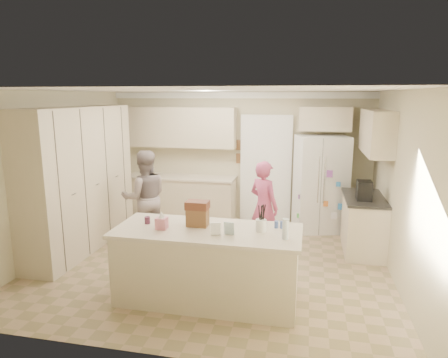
% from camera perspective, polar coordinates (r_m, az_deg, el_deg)
% --- Properties ---
extents(floor, '(5.20, 4.60, 0.02)m').
position_cam_1_polar(floor, '(6.29, -1.59, -11.92)').
color(floor, '#9B8062').
rests_on(floor, ground).
extents(ceiling, '(5.20, 4.60, 0.02)m').
position_cam_1_polar(ceiling, '(5.76, -1.74, 12.69)').
color(ceiling, white).
rests_on(ceiling, wall_back).
extents(wall_back, '(5.20, 0.02, 2.60)m').
position_cam_1_polar(wall_back, '(8.11, 2.19, 3.15)').
color(wall_back, beige).
rests_on(wall_back, ground).
extents(wall_front, '(5.20, 0.02, 2.60)m').
position_cam_1_polar(wall_front, '(3.76, -10.04, -7.33)').
color(wall_front, beige).
rests_on(wall_front, ground).
extents(wall_left, '(0.02, 4.60, 2.60)m').
position_cam_1_polar(wall_left, '(6.97, -23.00, 0.77)').
color(wall_left, beige).
rests_on(wall_left, ground).
extents(wall_right, '(0.02, 4.60, 2.60)m').
position_cam_1_polar(wall_right, '(5.86, 23.99, -1.25)').
color(wall_right, beige).
rests_on(wall_right, ground).
extents(crown_back, '(5.20, 0.08, 0.12)m').
position_cam_1_polar(crown_back, '(7.97, 2.20, 11.87)').
color(crown_back, white).
rests_on(crown_back, wall_back).
extents(pantry_bank, '(0.60, 2.60, 2.35)m').
position_cam_1_polar(pantry_bank, '(6.99, -19.90, -0.01)').
color(pantry_bank, '#C4B898').
rests_on(pantry_bank, floor).
extents(back_base_cab, '(2.20, 0.60, 0.88)m').
position_cam_1_polar(back_base_cab, '(8.27, -6.12, -2.84)').
color(back_base_cab, '#C4B898').
rests_on(back_base_cab, floor).
extents(back_countertop, '(2.24, 0.63, 0.04)m').
position_cam_1_polar(back_countertop, '(8.15, -6.21, 0.28)').
color(back_countertop, beige).
rests_on(back_countertop, back_base_cab).
extents(back_upper_cab, '(2.20, 0.35, 0.80)m').
position_cam_1_polar(back_upper_cab, '(8.14, -6.07, 7.37)').
color(back_upper_cab, '#C4B898').
rests_on(back_upper_cab, wall_back).
extents(doorway_opening, '(0.90, 0.06, 2.10)m').
position_cam_1_polar(doorway_opening, '(8.05, 6.00, 1.22)').
color(doorway_opening, black).
rests_on(doorway_opening, floor).
extents(doorway_casing, '(1.02, 0.03, 2.22)m').
position_cam_1_polar(doorway_casing, '(8.02, 5.97, 1.18)').
color(doorway_casing, white).
rests_on(doorway_casing, floor).
extents(wall_frame_upper, '(0.15, 0.02, 0.20)m').
position_cam_1_polar(wall_frame_upper, '(8.04, 2.30, 4.86)').
color(wall_frame_upper, brown).
rests_on(wall_frame_upper, wall_back).
extents(wall_frame_lower, '(0.15, 0.02, 0.20)m').
position_cam_1_polar(wall_frame_lower, '(8.08, 2.28, 2.96)').
color(wall_frame_lower, brown).
rests_on(wall_frame_lower, wall_back).
extents(refrigerator, '(1.05, 0.91, 1.80)m').
position_cam_1_polar(refrigerator, '(7.71, 13.62, -0.67)').
color(refrigerator, white).
rests_on(refrigerator, floor).
extents(fridge_seam, '(0.02, 0.02, 1.78)m').
position_cam_1_polar(fridge_seam, '(7.36, 13.68, -1.25)').
color(fridge_seam, gray).
rests_on(fridge_seam, refrigerator).
extents(fridge_dispenser, '(0.22, 0.03, 0.35)m').
position_cam_1_polar(fridge_dispenser, '(7.30, 12.05, 0.72)').
color(fridge_dispenser, black).
rests_on(fridge_dispenser, refrigerator).
extents(fridge_handle_l, '(0.02, 0.02, 0.85)m').
position_cam_1_polar(fridge_handle_l, '(7.31, 13.35, -0.12)').
color(fridge_handle_l, silver).
rests_on(fridge_handle_l, refrigerator).
extents(fridge_handle_r, '(0.02, 0.02, 0.85)m').
position_cam_1_polar(fridge_handle_r, '(7.32, 14.13, -0.15)').
color(fridge_handle_r, silver).
rests_on(fridge_handle_r, refrigerator).
extents(over_fridge_cab, '(0.95, 0.35, 0.45)m').
position_cam_1_polar(over_fridge_cab, '(7.74, 14.25, 8.33)').
color(over_fridge_cab, '#C4B898').
rests_on(over_fridge_cab, wall_back).
extents(right_base_cab, '(0.60, 1.20, 0.88)m').
position_cam_1_polar(right_base_cab, '(6.98, 19.25, -6.22)').
color(right_base_cab, '#C4B898').
rests_on(right_base_cab, floor).
extents(right_countertop, '(0.63, 1.24, 0.04)m').
position_cam_1_polar(right_countertop, '(6.86, 19.42, -2.55)').
color(right_countertop, '#2D2B28').
rests_on(right_countertop, right_base_cab).
extents(right_upper_cab, '(0.35, 1.50, 0.70)m').
position_cam_1_polar(right_upper_cab, '(6.90, 20.93, 6.29)').
color(right_upper_cab, '#C4B898').
rests_on(right_upper_cab, wall_right).
extents(coffee_maker, '(0.22, 0.28, 0.30)m').
position_cam_1_polar(coffee_maker, '(6.62, 19.39, -1.54)').
color(coffee_maker, black).
rests_on(coffee_maker, right_countertop).
extents(island_base, '(2.20, 0.90, 0.88)m').
position_cam_1_polar(island_base, '(5.09, -2.35, -12.34)').
color(island_base, '#C4B898').
rests_on(island_base, floor).
extents(island_top, '(2.28, 0.96, 0.05)m').
position_cam_1_polar(island_top, '(4.92, -2.39, -7.44)').
color(island_top, beige).
rests_on(island_top, island_base).
extents(utensil_crock, '(0.13, 0.13, 0.15)m').
position_cam_1_polar(utensil_crock, '(4.82, 5.30, -6.64)').
color(utensil_crock, white).
rests_on(utensil_crock, island_top).
extents(tissue_box, '(0.13, 0.13, 0.14)m').
position_cam_1_polar(tissue_box, '(4.96, -8.90, -6.26)').
color(tissue_box, '#CB6F86').
rests_on(tissue_box, island_top).
extents(tissue_plume, '(0.08, 0.08, 0.08)m').
position_cam_1_polar(tissue_plume, '(4.93, -8.94, -5.05)').
color(tissue_plume, white).
rests_on(tissue_plume, tissue_box).
extents(dollhouse_body, '(0.26, 0.18, 0.22)m').
position_cam_1_polar(dollhouse_body, '(5.01, -3.79, -5.49)').
color(dollhouse_body, brown).
rests_on(dollhouse_body, island_top).
extents(dollhouse_roof, '(0.28, 0.20, 0.10)m').
position_cam_1_polar(dollhouse_roof, '(4.96, -3.82, -3.72)').
color(dollhouse_roof, '#592D1E').
rests_on(dollhouse_roof, dollhouse_body).
extents(jam_jar, '(0.07, 0.07, 0.09)m').
position_cam_1_polar(jam_jar, '(5.19, -10.89, -5.80)').
color(jam_jar, '#59263F').
rests_on(jam_jar, island_top).
extents(greeting_card_a, '(0.12, 0.06, 0.16)m').
position_cam_1_polar(greeting_card_a, '(4.67, -1.22, -7.15)').
color(greeting_card_a, white).
rests_on(greeting_card_a, island_top).
extents(greeting_card_b, '(0.12, 0.05, 0.16)m').
position_cam_1_polar(greeting_card_b, '(4.68, 0.72, -7.08)').
color(greeting_card_b, silver).
rests_on(greeting_card_b, island_top).
extents(water_bottle, '(0.07, 0.07, 0.24)m').
position_cam_1_polar(water_bottle, '(4.59, 8.76, -7.07)').
color(water_bottle, silver).
rests_on(water_bottle, island_top).
extents(shaker_salt, '(0.05, 0.05, 0.09)m').
position_cam_1_polar(shaker_salt, '(4.98, 7.49, -6.46)').
color(shaker_salt, '#405AA6').
rests_on(shaker_salt, island_top).
extents(shaker_pepper, '(0.05, 0.05, 0.09)m').
position_cam_1_polar(shaker_pepper, '(4.97, 8.30, -6.50)').
color(shaker_pepper, '#405AA6').
rests_on(shaker_pepper, island_top).
extents(teen_boy, '(0.99, 0.92, 1.63)m').
position_cam_1_polar(teen_boy, '(6.96, -11.22, -2.63)').
color(teen_boy, gray).
rests_on(teen_boy, floor).
extents(teen_girl, '(0.66, 0.61, 1.50)m').
position_cam_1_polar(teen_girl, '(6.55, 5.70, -3.91)').
color(teen_girl, '#C64D90').
rests_on(teen_girl, floor).
extents(fridge_magnets, '(0.76, 0.02, 1.44)m').
position_cam_1_polar(fridge_magnets, '(7.35, 13.68, -1.26)').
color(fridge_magnets, tan).
rests_on(fridge_magnets, refrigerator).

